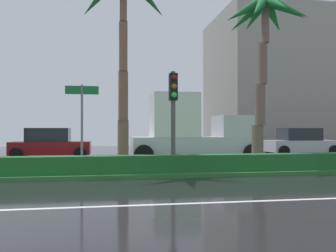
% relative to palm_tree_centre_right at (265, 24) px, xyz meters
% --- Properties ---
extents(ground_plane, '(90.00, 42.00, 0.10)m').
position_rel_palm_tree_centre_right_xyz_m(ground_plane, '(-8.90, 1.07, -6.01)').
color(ground_plane, black).
extents(median_strip, '(85.50, 4.00, 0.15)m').
position_rel_palm_tree_centre_right_xyz_m(median_strip, '(-8.90, 0.07, -5.89)').
color(median_strip, '#2D6B33').
rests_on(median_strip, ground_plane).
extents(median_hedge, '(76.50, 0.70, 0.60)m').
position_rel_palm_tree_centre_right_xyz_m(median_hedge, '(-8.90, -1.33, -5.51)').
color(median_hedge, '#1E6028').
rests_on(median_hedge, median_strip).
extents(palm_tree_centre_right, '(3.68, 3.69, 7.25)m').
position_rel_palm_tree_centre_right_xyz_m(palm_tree_centre_right, '(0.00, 0.00, 0.00)').
color(palm_tree_centre_right, brown).
rests_on(palm_tree_centre_right, median_strip).
extents(traffic_signal_median_right, '(0.28, 0.43, 3.57)m').
position_rel_palm_tree_centre_right_xyz_m(traffic_signal_median_right, '(-4.02, -1.17, -3.36)').
color(traffic_signal_median_right, '#4C4C47').
rests_on(traffic_signal_median_right, median_strip).
extents(street_name_sign, '(1.10, 0.08, 3.00)m').
position_rel_palm_tree_centre_right_xyz_m(street_name_sign, '(-7.18, -1.38, -3.89)').
color(street_name_sign, slate).
rests_on(street_name_sign, median_strip).
extents(car_in_traffic_second, '(4.30, 2.02, 1.72)m').
position_rel_palm_tree_centre_right_xyz_m(car_in_traffic_second, '(-9.49, 7.24, -5.14)').
color(car_in_traffic_second, maroon).
rests_on(car_in_traffic_second, ground_plane).
extents(box_truck_lead, '(6.40, 2.64, 3.46)m').
position_rel_palm_tree_centre_right_xyz_m(box_truck_lead, '(-2.01, 4.31, -4.42)').
color(box_truck_lead, silver).
rests_on(box_truck_lead, ground_plane).
extents(car_in_traffic_third, '(4.30, 2.02, 1.72)m').
position_rel_palm_tree_centre_right_xyz_m(car_in_traffic_third, '(5.65, 7.11, -5.14)').
color(car_in_traffic_third, silver).
rests_on(car_in_traffic_third, ground_plane).
extents(building_far_right, '(17.27, 11.00, 12.95)m').
position_rel_palm_tree_centre_right_xyz_m(building_far_right, '(13.07, 20.47, 0.51)').
color(building_far_right, gray).
rests_on(building_far_right, ground_plane).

